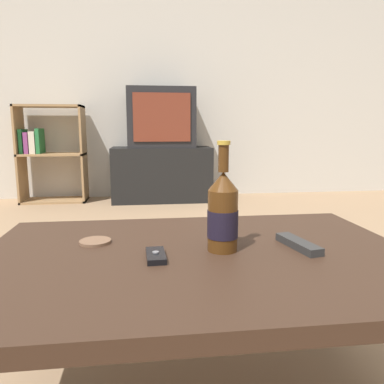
{
  "coord_description": "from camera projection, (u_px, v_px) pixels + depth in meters",
  "views": [
    {
      "loc": [
        -0.13,
        -0.89,
        0.71
      ],
      "look_at": [
        0.02,
        0.31,
        0.5
      ],
      "focal_mm": 35.0,
      "sensor_mm": 36.0,
      "label": 1
    }
  ],
  "objects": [
    {
      "name": "bookshelf",
      "position": [
        48.0,
        151.0,
        3.54
      ],
      "size": [
        0.6,
        0.3,
        0.91
      ],
      "color": "#99754C",
      "rests_on": "ground_plane"
    },
    {
      "name": "remote_control",
      "position": [
        298.0,
        244.0,
        0.97
      ],
      "size": [
        0.07,
        0.16,
        0.02
      ],
      "rotation": [
        0.0,
        0.0,
        0.2
      ],
      "color": "#282828",
      "rests_on": "coffee_table"
    },
    {
      "name": "tv_stand",
      "position": [
        162.0,
        174.0,
        3.64
      ],
      "size": [
        0.95,
        0.42,
        0.52
      ],
      "color": "black",
      "rests_on": "ground_plane"
    },
    {
      "name": "beer_bottle",
      "position": [
        223.0,
        213.0,
        0.94
      ],
      "size": [
        0.08,
        0.08,
        0.28
      ],
      "color": "#47280F",
      "rests_on": "coffee_table"
    },
    {
      "name": "television",
      "position": [
        161.0,
        118.0,
        3.54
      ],
      "size": [
        0.63,
        0.4,
        0.55
      ],
      "color": "black",
      "rests_on": "tv_stand"
    },
    {
      "name": "back_wall",
      "position": [
        156.0,
        67.0,
        3.74
      ],
      "size": [
        8.0,
        0.05,
        2.6
      ],
      "color": "beige",
      "rests_on": "ground_plane"
    },
    {
      "name": "coaster",
      "position": [
        95.0,
        242.0,
        1.01
      ],
      "size": [
        0.08,
        0.08,
        0.01
      ],
      "color": "brown",
      "rests_on": "coffee_table"
    },
    {
      "name": "cell_phone",
      "position": [
        156.0,
        256.0,
        0.89
      ],
      "size": [
        0.05,
        0.1,
        0.02
      ],
      "rotation": [
        0.0,
        0.0,
        0.03
      ],
      "color": "black",
      "rests_on": "coffee_table"
    },
    {
      "name": "coffee_table",
      "position": [
        199.0,
        274.0,
        0.95
      ],
      "size": [
        1.09,
        0.74,
        0.4
      ],
      "color": "#332116",
      "rests_on": "ground_plane"
    }
  ]
}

